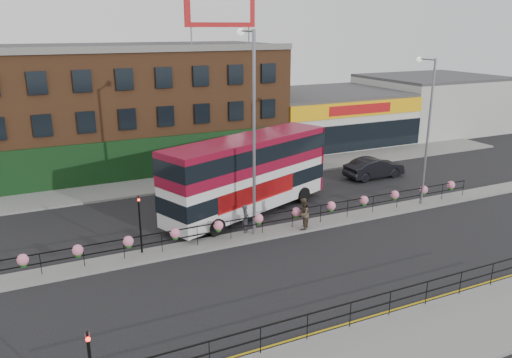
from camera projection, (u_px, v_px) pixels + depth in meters
name	position (u px, v px, depth m)	size (l,w,h in m)	color
ground	(277.00, 232.00, 29.73)	(120.00, 120.00, 0.00)	black
south_pavement	(421.00, 341.00, 19.33)	(60.00, 4.00, 0.15)	slate
north_pavement	(208.00, 178.00, 40.09)	(60.00, 4.00, 0.15)	slate
median	(277.00, 231.00, 29.71)	(60.00, 1.60, 0.15)	slate
yellow_line_inner	(382.00, 313.00, 21.34)	(60.00, 0.10, 0.01)	gold
yellow_line_outer	(385.00, 315.00, 21.19)	(60.00, 0.10, 0.01)	gold
brick_building	(133.00, 105.00, 43.85)	(25.00, 12.21, 10.30)	brown
supermarket	(325.00, 116.00, 52.69)	(15.00, 12.25, 5.30)	silver
warehouse_east	(430.00, 103.00, 58.65)	(14.50, 12.00, 6.30)	#A8A9A4
billboard	(220.00, 8.00, 39.85)	(6.00, 0.29, 4.40)	#AA0F11
median_railing	(278.00, 216.00, 29.43)	(30.04, 0.56, 1.23)	black
south_railing	(351.00, 309.00, 19.90)	(20.04, 0.05, 1.12)	black
double_decker_bus	(248.00, 167.00, 31.95)	(12.69, 7.28, 5.06)	silver
car	(374.00, 168.00, 40.26)	(5.08, 1.89, 1.66)	black
pedestrian_a	(246.00, 218.00, 29.17)	(0.60, 0.73, 1.70)	#303239
pedestrian_b	(303.00, 214.00, 29.55)	(1.19, 1.19, 1.95)	#47392B
lamp_column_west	(252.00, 117.00, 27.40)	(0.41, 2.02, 11.53)	slate
lamp_column_east	(427.00, 120.00, 32.65)	(0.35, 1.71, 9.72)	slate
traffic_light_south	(90.00, 358.00, 14.59)	(0.15, 0.28, 3.65)	black
traffic_light_median	(139.00, 212.00, 26.08)	(0.15, 0.28, 3.65)	black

